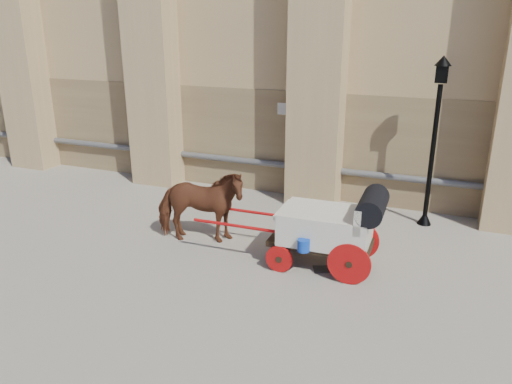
% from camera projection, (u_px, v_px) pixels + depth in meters
% --- Properties ---
extents(ground, '(90.00, 90.00, 0.00)m').
position_uv_depth(ground, '(312.00, 263.00, 10.51)').
color(ground, gray).
rests_on(ground, ground).
extents(horse, '(2.25, 1.47, 1.74)m').
position_uv_depth(horse, '(200.00, 206.00, 11.24)').
color(horse, brown).
rests_on(horse, ground).
extents(carriage, '(3.95, 1.42, 1.72)m').
position_uv_depth(carriage, '(332.00, 225.00, 10.06)').
color(carriage, black).
rests_on(carriage, ground).
extents(street_lamp, '(0.38, 0.38, 4.10)m').
position_uv_depth(street_lamp, '(434.00, 138.00, 11.80)').
color(street_lamp, black).
rests_on(street_lamp, ground).
extents(drain_grate_near, '(0.42, 0.42, 0.01)m').
position_uv_depth(drain_grate_near, '(321.00, 269.00, 10.24)').
color(drain_grate_near, black).
rests_on(drain_grate_near, ground).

